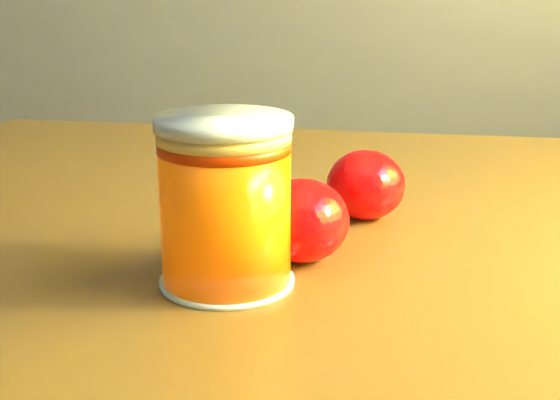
{
  "coord_description": "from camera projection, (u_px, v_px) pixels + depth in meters",
  "views": [
    {
      "loc": [
        0.86,
        -0.31,
        0.95
      ],
      "look_at": [
        0.84,
        0.16,
        0.81
      ],
      "focal_mm": 50.0,
      "sensor_mm": 36.0,
      "label": 1
    }
  ],
  "objects": [
    {
      "name": "table",
      "position": [
        396.0,
        344.0,
        0.62
      ],
      "size": [
        1.08,
        0.82,
        0.76
      ],
      "rotation": [
        0.0,
        0.0,
        -0.12
      ],
      "color": "brown",
      "rests_on": "ground"
    },
    {
      "name": "juice_glass",
      "position": [
        225.0,
        204.0,
        0.48
      ],
      "size": [
        0.08,
        0.08,
        0.11
      ],
      "rotation": [
        0.0,
        0.0,
        0.39
      ],
      "color": "#FF5F05",
      "rests_on": "table"
    },
    {
      "name": "orange_front",
      "position": [
        302.0,
        220.0,
        0.53
      ],
      "size": [
        0.08,
        0.08,
        0.06
      ],
      "primitive_type": "ellipsoid",
      "rotation": [
        0.0,
        0.0,
        0.25
      ],
      "color": "#FF0B05",
      "rests_on": "table"
    },
    {
      "name": "orange_back",
      "position": [
        366.0,
        185.0,
        0.61
      ],
      "size": [
        0.07,
        0.07,
        0.05
      ],
      "primitive_type": "ellipsoid",
      "rotation": [
        0.0,
        0.0,
        -0.13
      ],
      "color": "#FF0B05",
      "rests_on": "table"
    },
    {
      "name": "orange_extra",
      "position": [
        240.0,
        228.0,
        0.51
      ],
      "size": [
        0.08,
        0.08,
        0.06
      ],
      "primitive_type": "ellipsoid",
      "rotation": [
        0.0,
        0.0,
        0.21
      ],
      "color": "#FF0B05",
      "rests_on": "table"
    }
  ]
}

